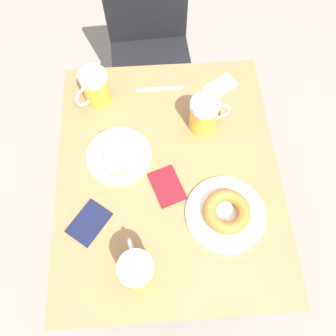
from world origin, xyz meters
TOP-DOWN VIEW (x-y plane):
  - ground_plane at (0.00, 0.00)m, footprint 8.00×8.00m
  - table at (0.00, 0.00)m, footprint 0.73×0.90m
  - chair at (-0.04, 0.83)m, footprint 0.42×0.42m
  - plate_with_cake at (-0.16, 0.06)m, footprint 0.22×0.22m
  - plate_with_donut at (0.17, -0.16)m, footprint 0.25×0.25m
  - beer_mug_left at (0.13, 0.17)m, footprint 0.14×0.10m
  - beer_mug_center at (-0.10, -0.32)m, footprint 0.10×0.14m
  - beer_mug_right at (-0.23, 0.30)m, footprint 0.12×0.12m
  - napkin_folded at (0.22, 0.33)m, footprint 0.14×0.12m
  - fork at (-0.01, 0.33)m, footprint 0.17×0.01m
  - passport_near_edge at (-0.25, -0.16)m, footprint 0.15×0.15m
  - passport_far_edge at (-0.01, -0.06)m, footprint 0.12×0.15m

SIDE VIEW (x-z plane):
  - ground_plane at x=0.00m, z-range 0.00..0.00m
  - chair at x=-0.04m, z-range 0.09..0.99m
  - table at x=0.00m, z-range 0.30..1.06m
  - fork at x=-0.01m, z-range 0.76..0.76m
  - napkin_folded at x=0.22m, z-range 0.76..0.76m
  - passport_near_edge at x=-0.25m, z-range 0.76..0.77m
  - passport_far_edge at x=-0.01m, z-range 0.76..0.77m
  - plate_with_cake at x=-0.16m, z-range 0.75..0.80m
  - plate_with_donut at x=0.17m, z-range 0.75..0.80m
  - beer_mug_left at x=0.13m, z-range 0.76..0.89m
  - beer_mug_center at x=-0.10m, z-range 0.76..0.89m
  - beer_mug_right at x=-0.23m, z-range 0.76..0.89m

